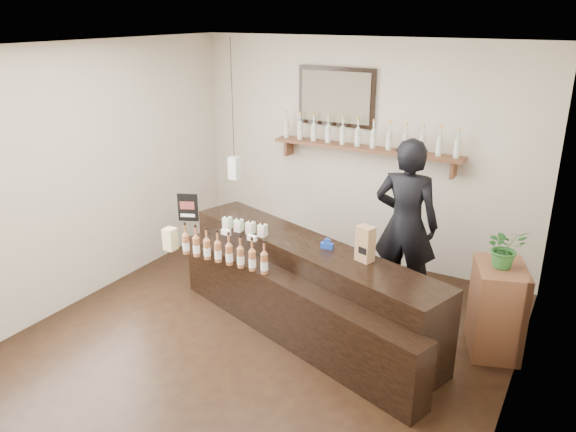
{
  "coord_description": "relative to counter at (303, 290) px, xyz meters",
  "views": [
    {
      "loc": [
        2.58,
        -3.91,
        3.09
      ],
      "look_at": [
        -0.03,
        0.7,
        1.13
      ],
      "focal_mm": 35.0,
      "sensor_mm": 36.0,
      "label": 1
    }
  ],
  "objects": [
    {
      "name": "ground",
      "position": [
        -0.21,
        -0.58,
        -0.41
      ],
      "size": [
        5.0,
        5.0,
        0.0
      ],
      "primitive_type": "plane",
      "color": "black",
      "rests_on": "ground"
    },
    {
      "name": "back_wall_decor",
      "position": [
        -0.36,
        1.79,
        1.34
      ],
      "size": [
        2.66,
        0.96,
        1.69
      ],
      "color": "brown",
      "rests_on": "ground"
    },
    {
      "name": "paper_bag",
      "position": [
        0.64,
        0.02,
        0.63
      ],
      "size": [
        0.18,
        0.16,
        0.34
      ],
      "color": "olive",
      "rests_on": "counter"
    },
    {
      "name": "side_cabinet",
      "position": [
        1.79,
        0.52,
        0.02
      ],
      "size": [
        0.61,
        0.71,
        0.88
      ],
      "color": "brown",
      "rests_on": "ground"
    },
    {
      "name": "tape_dispenser",
      "position": [
        0.21,
        0.11,
        0.5
      ],
      "size": [
        0.13,
        0.06,
        0.11
      ],
      "color": "#173BA7",
      "rests_on": "counter"
    },
    {
      "name": "counter",
      "position": [
        0.0,
        0.0,
        0.0
      ],
      "size": [
        3.16,
        1.8,
        1.03
      ],
      "color": "black",
      "rests_on": "ground"
    },
    {
      "name": "shopkeeper",
      "position": [
        0.72,
        0.97,
        0.65
      ],
      "size": [
        0.81,
        0.57,
        2.13
      ],
      "primitive_type": "imported",
      "rotation": [
        0.0,
        0.0,
        3.22
      ],
      "color": "black",
      "rests_on": "ground"
    },
    {
      "name": "room_shell",
      "position": [
        -0.21,
        -0.58,
        1.29
      ],
      "size": [
        5.0,
        5.0,
        5.0
      ],
      "color": "beige",
      "rests_on": "ground"
    },
    {
      "name": "promo_sign",
      "position": [
        -1.47,
        0.04,
        0.62
      ],
      "size": [
        0.21,
        0.11,
        0.31
      ],
      "color": "black",
      "rests_on": "counter"
    },
    {
      "name": "potted_plant",
      "position": [
        1.79,
        0.52,
        0.66
      ],
      "size": [
        0.45,
        0.44,
        0.38
      ],
      "primitive_type": "imported",
      "rotation": [
        0.0,
        0.0,
        0.6
      ],
      "color": "#2A6227",
      "rests_on": "side_cabinet"
    }
  ]
}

